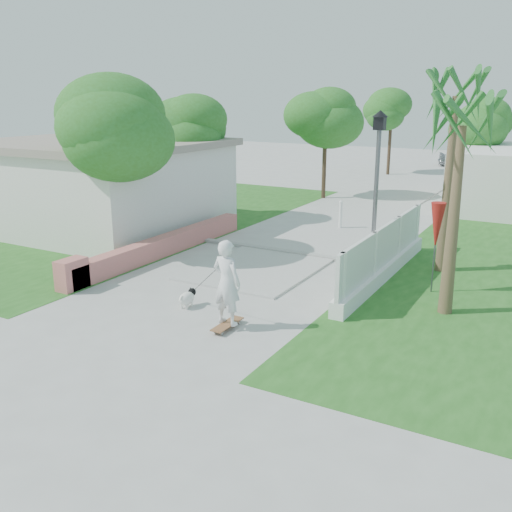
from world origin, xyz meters
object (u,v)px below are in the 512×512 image
Objects in this scene: street_lamp at (376,186)px; bollard at (341,214)px; skateboarder at (212,282)px; patio_umbrella at (437,227)px; dog at (188,298)px; parked_car at (468,158)px.

street_lamp is 4.07× the size of bollard.
skateboarder is (0.79, -9.77, 0.30)m from bollard.
patio_umbrella is 3.58× the size of dog.
bollard is at bearing 163.19° from parked_car.
parked_car is (-0.04, 32.09, -0.21)m from skateboarder.
parked_car reaches higher than bollard.
bollard is at bearing 120.96° from street_lamp.
skateboarder is 1.21m from dog.
parked_car is at bearing 88.06° from bollard.
patio_umbrella is at bearing 172.99° from parked_car.
parked_car is at bearing 87.49° from dog.
street_lamp is 1.12× the size of parked_car.
dog is at bearing -140.63° from patio_umbrella.
street_lamp is 6.08m from dog.
patio_umbrella is (4.60, -5.50, 1.10)m from bollard.
dog is (-4.76, -3.90, -1.45)m from patio_umbrella.
dog is at bearing -120.23° from street_lamp.
skateboarder is at bearing -131.76° from patio_umbrella.
street_lamp reaches higher than skateboarder.
parked_car is at bearing 97.87° from patio_umbrella.
skateboarder reaches higher than parked_car.
skateboarder is 32.09m from parked_car.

